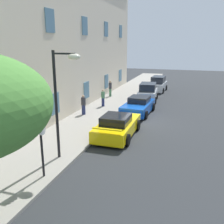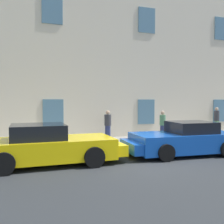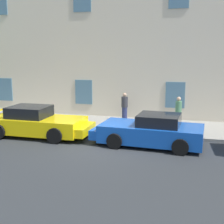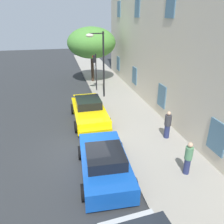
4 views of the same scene
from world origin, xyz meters
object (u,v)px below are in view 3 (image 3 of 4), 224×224
Objects in this scene: sportscar_yellow_flank at (148,131)px; pedestrian_strolling at (178,111)px; sportscar_red_lead at (39,123)px; pedestrian_admiring at (125,107)px.

pedestrian_strolling reaches higher than sportscar_yellow_flank.
pedestrian_strolling is at bearing 71.90° from sportscar_yellow_flank.
sportscar_red_lead is 7.24m from pedestrian_strolling.
pedestrian_admiring is (-1.93, 4.05, 0.35)m from sportscar_yellow_flank.
sportscar_yellow_flank is 3.67m from pedestrian_strolling.
sportscar_red_lead is at bearing -152.53° from pedestrian_strolling.
sportscar_yellow_flank is 3.02× the size of pedestrian_admiring.
sportscar_red_lead is 5.17m from pedestrian_admiring.
pedestrian_strolling is at bearing -10.64° from pedestrian_admiring.
sportscar_red_lead is at bearing 178.58° from sportscar_yellow_flank.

